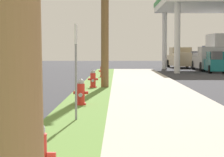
{
  "coord_description": "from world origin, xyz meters",
  "views": [
    {
      "loc": [
        1.64,
        -3.31,
        1.65
      ],
      "look_at": [
        1.48,
        13.59,
        0.74
      ],
      "focal_mm": 83.02,
      "sensor_mm": 36.0,
      "label": 1
    }
  ],
  "objects_px": {
    "street_sign_post": "(76,51)",
    "truck_silver_at_forecourt": "(209,59)",
    "fire_hydrant_third": "(93,80)",
    "truck_navy_at_far_bay": "(219,52)",
    "car_teal_by_near_pump": "(218,63)",
    "fire_hydrant_second": "(81,94)",
    "truck_tan_on_apron": "(182,58)",
    "fire_hydrant_fourth": "(102,71)"
  },
  "relations": [
    {
      "from": "car_teal_by_near_pump",
      "to": "fire_hydrant_second",
      "type": "bearing_deg",
      "value": -109.47
    },
    {
      "from": "truck_silver_at_forecourt",
      "to": "car_teal_by_near_pump",
      "type": "bearing_deg",
      "value": -89.94
    },
    {
      "from": "truck_navy_at_far_bay",
      "to": "truck_tan_on_apron",
      "type": "bearing_deg",
      "value": 131.68
    },
    {
      "from": "street_sign_post",
      "to": "truck_navy_at_far_bay",
      "type": "height_order",
      "value": "truck_navy_at_far_bay"
    },
    {
      "from": "street_sign_post",
      "to": "truck_silver_at_forecourt",
      "type": "distance_m",
      "value": 32.72
    },
    {
      "from": "fire_hydrant_third",
      "to": "fire_hydrant_fourth",
      "type": "xyz_separation_m",
      "value": [
        0.14,
        8.71,
        0.0
      ]
    },
    {
      "from": "truck_navy_at_far_bay",
      "to": "fire_hydrant_third",
      "type": "bearing_deg",
      "value": -112.11
    },
    {
      "from": "truck_silver_at_forecourt",
      "to": "truck_tan_on_apron",
      "type": "distance_m",
      "value": 6.81
    },
    {
      "from": "fire_hydrant_fourth",
      "to": "car_teal_by_near_pump",
      "type": "height_order",
      "value": "car_teal_by_near_pump"
    },
    {
      "from": "fire_hydrant_third",
      "to": "car_teal_by_near_pump",
      "type": "height_order",
      "value": "car_teal_by_near_pump"
    },
    {
      "from": "street_sign_post",
      "to": "truck_silver_at_forecourt",
      "type": "relative_size",
      "value": 0.39
    },
    {
      "from": "fire_hydrant_third",
      "to": "street_sign_post",
      "type": "relative_size",
      "value": 0.35
    },
    {
      "from": "fire_hydrant_second",
      "to": "fire_hydrant_fourth",
      "type": "relative_size",
      "value": 1.0
    },
    {
      "from": "fire_hydrant_fourth",
      "to": "truck_silver_at_forecourt",
      "type": "bearing_deg",
      "value": 56.66
    },
    {
      "from": "fire_hydrant_third",
      "to": "car_teal_by_near_pump",
      "type": "distance_m",
      "value": 19.59
    },
    {
      "from": "fire_hydrant_third",
      "to": "truck_tan_on_apron",
      "type": "distance_m",
      "value": 29.2
    },
    {
      "from": "fire_hydrant_second",
      "to": "truck_silver_at_forecourt",
      "type": "xyz_separation_m",
      "value": [
        8.65,
        28.52,
        0.47
      ]
    },
    {
      "from": "car_teal_by_near_pump",
      "to": "fire_hydrant_fourth",
      "type": "bearing_deg",
      "value": -133.73
    },
    {
      "from": "street_sign_post",
      "to": "car_teal_by_near_pump",
      "type": "height_order",
      "value": "street_sign_post"
    },
    {
      "from": "truck_silver_at_forecourt",
      "to": "truck_tan_on_apron",
      "type": "height_order",
      "value": "same"
    },
    {
      "from": "fire_hydrant_third",
      "to": "truck_navy_at_far_bay",
      "type": "relative_size",
      "value": 0.12
    },
    {
      "from": "car_teal_by_near_pump",
      "to": "truck_navy_at_far_bay",
      "type": "height_order",
      "value": "truck_navy_at_far_bay"
    },
    {
      "from": "street_sign_post",
      "to": "truck_tan_on_apron",
      "type": "xyz_separation_m",
      "value": [
        7.16,
        38.24,
        -0.72
      ]
    },
    {
      "from": "fire_hydrant_fourth",
      "to": "truck_tan_on_apron",
      "type": "xyz_separation_m",
      "value": [
        7.11,
        19.57,
        0.47
      ]
    },
    {
      "from": "fire_hydrant_third",
      "to": "truck_navy_at_far_bay",
      "type": "bearing_deg",
      "value": 67.89
    },
    {
      "from": "truck_navy_at_far_bay",
      "to": "truck_silver_at_forecourt",
      "type": "bearing_deg",
      "value": -114.3
    },
    {
      "from": "car_teal_by_near_pump",
      "to": "truck_tan_on_apron",
      "type": "relative_size",
      "value": 0.82
    },
    {
      "from": "car_teal_by_near_pump",
      "to": "truck_silver_at_forecourt",
      "type": "bearing_deg",
      "value": 90.06
    },
    {
      "from": "street_sign_post",
      "to": "truck_silver_at_forecourt",
      "type": "bearing_deg",
      "value": 74.86
    },
    {
      "from": "street_sign_post",
      "to": "truck_tan_on_apron",
      "type": "relative_size",
      "value": 0.38
    },
    {
      "from": "fire_hydrant_second",
      "to": "fire_hydrant_fourth",
      "type": "xyz_separation_m",
      "value": [
        0.16,
        15.61,
        0.0
      ]
    },
    {
      "from": "fire_hydrant_second",
      "to": "truck_navy_at_far_bay",
      "type": "height_order",
      "value": "truck_navy_at_far_bay"
    },
    {
      "from": "street_sign_post",
      "to": "truck_silver_at_forecourt",
      "type": "height_order",
      "value": "street_sign_post"
    },
    {
      "from": "truck_tan_on_apron",
      "to": "truck_navy_at_far_bay",
      "type": "distance_m",
      "value": 4.42
    },
    {
      "from": "fire_hydrant_fourth",
      "to": "truck_navy_at_far_bay",
      "type": "xyz_separation_m",
      "value": [
        10.02,
        16.3,
        1.04
      ]
    },
    {
      "from": "fire_hydrant_third",
      "to": "truck_silver_at_forecourt",
      "type": "height_order",
      "value": "truck_silver_at_forecourt"
    },
    {
      "from": "fire_hydrant_second",
      "to": "fire_hydrant_third",
      "type": "relative_size",
      "value": 1.0
    },
    {
      "from": "fire_hydrant_third",
      "to": "truck_silver_at_forecourt",
      "type": "xyz_separation_m",
      "value": [
        8.63,
        21.62,
        0.47
      ]
    },
    {
      "from": "truck_silver_at_forecourt",
      "to": "truck_navy_at_far_bay",
      "type": "relative_size",
      "value": 0.84
    },
    {
      "from": "car_teal_by_near_pump",
      "to": "truck_navy_at_far_bay",
      "type": "xyz_separation_m",
      "value": [
        1.53,
        7.42,
        0.77
      ]
    },
    {
      "from": "street_sign_post",
      "to": "car_teal_by_near_pump",
      "type": "distance_m",
      "value": 28.86
    },
    {
      "from": "fire_hydrant_second",
      "to": "truck_tan_on_apron",
      "type": "distance_m",
      "value": 35.93
    }
  ]
}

